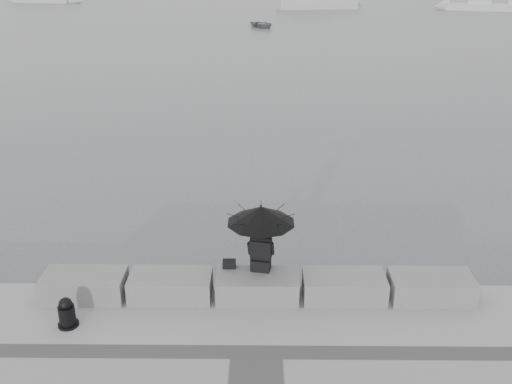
{
  "coord_description": "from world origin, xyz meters",
  "views": [
    {
      "loc": [
        0.07,
        -10.01,
        6.82
      ],
      "look_at": [
        -0.06,
        3.0,
        1.3
      ],
      "focal_mm": 40.0,
      "sensor_mm": 36.0,
      "label": 1
    }
  ],
  "objects_px": {
    "motor_cruiser": "(317,1)",
    "dinghy": "(262,24)",
    "mooring_bollard": "(67,314)",
    "seated_person": "(261,222)",
    "sailboat_right": "(479,6)"
  },
  "relations": [
    {
      "from": "mooring_bollard",
      "to": "sailboat_right",
      "type": "relative_size",
      "value": 0.05
    },
    {
      "from": "motor_cruiser",
      "to": "seated_person",
      "type": "bearing_deg",
      "value": -105.41
    },
    {
      "from": "sailboat_right",
      "to": "motor_cruiser",
      "type": "distance_m",
      "value": 19.99
    },
    {
      "from": "mooring_bollard",
      "to": "motor_cruiser",
      "type": "relative_size",
      "value": 0.06
    },
    {
      "from": "mooring_bollard",
      "to": "dinghy",
      "type": "bearing_deg",
      "value": 85.78
    },
    {
      "from": "sailboat_right",
      "to": "motor_cruiser",
      "type": "bearing_deg",
      "value": -169.32
    },
    {
      "from": "sailboat_right",
      "to": "motor_cruiser",
      "type": "relative_size",
      "value": 1.25
    },
    {
      "from": "seated_person",
      "to": "motor_cruiser",
      "type": "distance_m",
      "value": 66.85
    },
    {
      "from": "motor_cruiser",
      "to": "dinghy",
      "type": "relative_size",
      "value": 3.23
    },
    {
      "from": "seated_person",
      "to": "mooring_bollard",
      "type": "xyz_separation_m",
      "value": [
        -3.51,
        -1.23,
        -1.29
      ]
    },
    {
      "from": "seated_person",
      "to": "mooring_bollard",
      "type": "distance_m",
      "value": 3.94
    },
    {
      "from": "sailboat_right",
      "to": "seated_person",
      "type": "bearing_deg",
      "value": -96.56
    },
    {
      "from": "seated_person",
      "to": "sailboat_right",
      "type": "bearing_deg",
      "value": 78.45
    },
    {
      "from": "sailboat_right",
      "to": "dinghy",
      "type": "distance_m",
      "value": 32.08
    },
    {
      "from": "seated_person",
      "to": "dinghy",
      "type": "bearing_deg",
      "value": 101.06
    }
  ]
}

